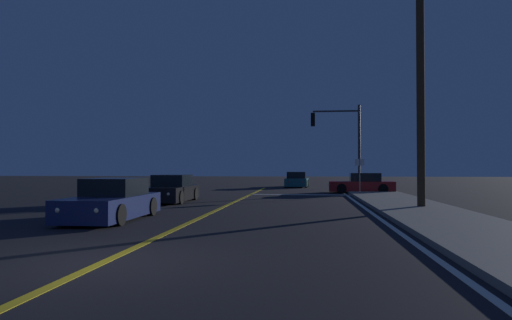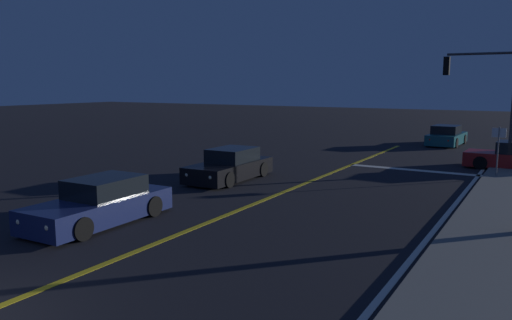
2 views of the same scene
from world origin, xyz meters
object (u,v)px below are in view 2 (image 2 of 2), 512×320
object	(u,v)px
car_parked_curb_navy	(101,204)
car_far_approaching_teal	(446,136)
street_sign_corner	(498,144)
car_distant_tail_black	(230,166)
traffic_signal_near_right	(488,88)

from	to	relation	value
car_parked_curb_navy	car_far_approaching_teal	size ratio (longest dim) A/B	1.04
car_far_approaching_teal	street_sign_corner	distance (m)	12.47
car_far_approaching_teal	street_sign_corner	xyz separation A→B (m)	(4.07, -11.75, 0.95)
car_far_approaching_teal	car_distant_tail_black	world-z (taller)	same
car_far_approaching_teal	car_distant_tail_black	xyz separation A→B (m)	(-5.78, -17.65, 0.00)
car_far_approaching_teal	car_distant_tail_black	size ratio (longest dim) A/B	0.96
car_parked_curb_navy	car_far_approaching_teal	xyz separation A→B (m)	(5.33, 25.26, -0.00)
car_far_approaching_teal	traffic_signal_near_right	size ratio (longest dim) A/B	0.75
car_distant_tail_black	street_sign_corner	xyz separation A→B (m)	(9.85, 5.91, 0.95)
street_sign_corner	car_parked_curb_navy	bearing A→B (deg)	-124.82
car_parked_curb_navy	street_sign_corner	bearing A→B (deg)	-125.99
car_parked_curb_navy	traffic_signal_near_right	xyz separation A→B (m)	(8.57, 16.31, 3.31)
car_distant_tail_black	street_sign_corner	distance (m)	11.52
car_far_approaching_teal	street_sign_corner	bearing A→B (deg)	-68.18
car_parked_curb_navy	street_sign_corner	xyz separation A→B (m)	(9.40, 13.51, 0.95)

